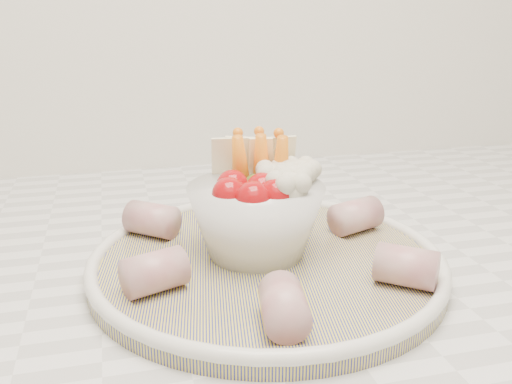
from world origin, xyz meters
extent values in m
cube|color=silver|center=(0.00, 1.45, 0.90)|extent=(2.04, 0.62, 0.04)
cylinder|color=navy|center=(0.14, 1.38, 0.93)|extent=(0.36, 0.36, 0.01)
torus|color=silver|center=(0.14, 1.38, 0.94)|extent=(0.32, 0.32, 0.01)
sphere|color=#9F0A0D|center=(0.11, 1.38, 1.00)|extent=(0.03, 0.03, 0.03)
sphere|color=#9F0A0D|center=(0.13, 1.36, 1.00)|extent=(0.03, 0.03, 0.03)
sphere|color=#9F0A0D|center=(0.15, 1.37, 1.00)|extent=(0.03, 0.03, 0.03)
sphere|color=#9F0A0D|center=(0.12, 1.40, 1.00)|extent=(0.03, 0.03, 0.03)
sphere|color=#9F0A0D|center=(0.14, 1.38, 1.00)|extent=(0.03, 0.03, 0.03)
sphere|color=#9F0A0D|center=(0.16, 1.38, 1.00)|extent=(0.03, 0.03, 0.03)
sphere|color=#446421|center=(0.14, 1.41, 0.99)|extent=(0.02, 0.02, 0.02)
cone|color=orange|center=(0.13, 1.42, 1.01)|extent=(0.03, 0.04, 0.07)
cone|color=orange|center=(0.15, 1.42, 1.01)|extent=(0.03, 0.04, 0.07)
cone|color=orange|center=(0.17, 1.41, 1.01)|extent=(0.02, 0.04, 0.07)
sphere|color=beige|center=(0.17, 1.39, 1.00)|extent=(0.03, 0.03, 0.03)
sphere|color=beige|center=(0.16, 1.37, 1.00)|extent=(0.03, 0.03, 0.03)
sphere|color=beige|center=(0.18, 1.40, 1.00)|extent=(0.03, 0.03, 0.03)
sphere|color=beige|center=(0.16, 1.40, 1.00)|extent=(0.03, 0.03, 0.03)
cube|color=#EFE9BA|center=(0.14, 1.43, 1.01)|extent=(0.05, 0.03, 0.05)
cube|color=#EFE9BA|center=(0.16, 1.43, 1.01)|extent=(0.05, 0.01, 0.05)
cube|color=#EFE9BA|center=(0.13, 1.43, 1.01)|extent=(0.05, 0.02, 0.05)
cylinder|color=#A24A52|center=(0.25, 1.42, 0.95)|extent=(0.06, 0.05, 0.03)
cylinder|color=#A24A52|center=(0.16, 1.49, 0.95)|extent=(0.04, 0.05, 0.03)
cylinder|color=#A24A52|center=(0.05, 1.46, 0.95)|extent=(0.06, 0.06, 0.03)
cylinder|color=#A24A52|center=(0.04, 1.34, 0.95)|extent=(0.06, 0.05, 0.03)
cylinder|color=#A24A52|center=(0.12, 1.27, 0.95)|extent=(0.04, 0.05, 0.03)
cylinder|color=#A24A52|center=(0.24, 1.30, 0.95)|extent=(0.06, 0.06, 0.03)
camera|label=1|loc=(0.02, 0.93, 1.15)|focal=40.00mm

